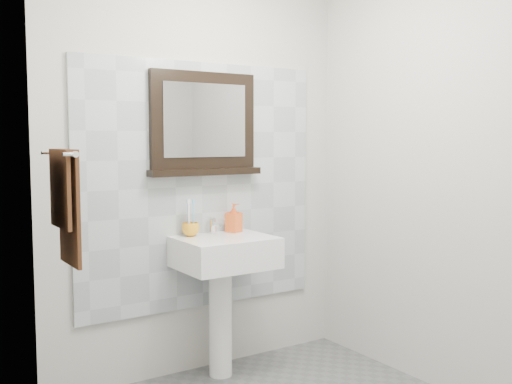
% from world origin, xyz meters
% --- Properties ---
extents(back_wall, '(2.00, 0.01, 2.50)m').
position_xyz_m(back_wall, '(0.00, 1.10, 1.25)').
color(back_wall, beige).
rests_on(back_wall, ground).
extents(left_wall, '(0.01, 2.20, 2.50)m').
position_xyz_m(left_wall, '(-1.00, 0.00, 1.25)').
color(left_wall, beige).
rests_on(left_wall, ground).
extents(right_wall, '(0.01, 2.20, 2.50)m').
position_xyz_m(right_wall, '(1.00, 0.00, 1.25)').
color(right_wall, beige).
rests_on(right_wall, ground).
extents(splashback, '(1.60, 0.02, 1.50)m').
position_xyz_m(splashback, '(0.00, 1.09, 1.15)').
color(splashback, '#A9B3B7').
rests_on(splashback, back_wall).
extents(pedestal_sink, '(0.55, 0.44, 0.96)m').
position_xyz_m(pedestal_sink, '(0.03, 0.87, 0.68)').
color(pedestal_sink, white).
rests_on(pedestal_sink, ground).
extents(toothbrush_cup, '(0.11, 0.11, 0.08)m').
position_xyz_m(toothbrush_cup, '(-0.12, 1.00, 0.90)').
color(toothbrush_cup, '#F5A11C').
rests_on(toothbrush_cup, pedestal_sink).
extents(toothbrushes, '(0.05, 0.04, 0.21)m').
position_xyz_m(toothbrushes, '(-0.12, 1.01, 0.98)').
color(toothbrushes, white).
rests_on(toothbrushes, toothbrush_cup).
extents(soap_dispenser, '(0.11, 0.11, 0.18)m').
position_xyz_m(soap_dispenser, '(0.18, 1.00, 0.95)').
color(soap_dispenser, red).
rests_on(soap_dispenser, pedestal_sink).
extents(framed_mirror, '(0.73, 0.11, 0.62)m').
position_xyz_m(framed_mirror, '(0.00, 1.06, 1.52)').
color(framed_mirror, black).
rests_on(framed_mirror, back_wall).
extents(towel_bar, '(0.07, 0.40, 0.03)m').
position_xyz_m(towel_bar, '(-0.95, 0.67, 1.37)').
color(towel_bar, silver).
rests_on(towel_bar, left_wall).
extents(hand_towel, '(0.06, 0.30, 0.55)m').
position_xyz_m(hand_towel, '(-0.94, 0.67, 1.16)').
color(hand_towel, '#321B0D').
rests_on(hand_towel, towel_bar).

